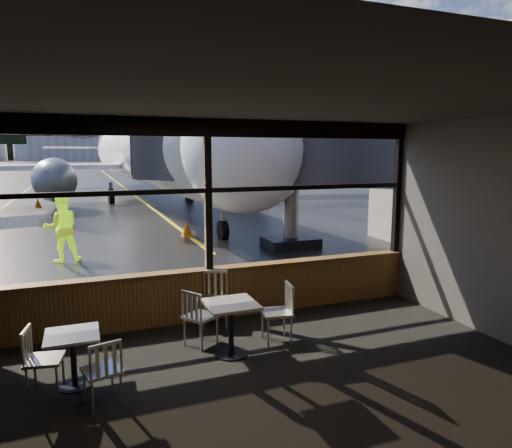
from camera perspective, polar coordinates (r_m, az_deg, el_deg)
ground_plane at (r=127.60m, az=-20.40°, el=7.02°), size 520.00×520.00×0.00m
carpet_floor at (r=5.78m, az=2.76°, el=-21.51°), size 8.00×6.00×0.01m
ceiling at (r=5.02m, az=3.07°, el=15.36°), size 8.00×6.00×0.04m
window_sill at (r=8.21m, az=-5.83°, el=-8.78°), size 8.00×0.28×0.90m
window_header at (r=7.83m, az=-6.17°, el=11.88°), size 8.00×0.18×0.30m
mullion_centre at (r=7.85m, az=-6.03°, el=3.48°), size 0.12×0.12×2.60m
mullion_right at (r=9.66m, az=17.26°, el=4.14°), size 0.12×0.12×2.60m
window_transom at (r=7.85m, az=-6.05°, el=4.21°), size 8.00×0.10×0.08m
airliner at (r=27.55m, az=-12.94°, el=14.28°), size 31.98×37.90×11.26m
jet_bridge at (r=14.22m, az=2.22°, el=7.48°), size 9.69×11.85×5.17m
cafe_table_near at (r=6.80m, az=-3.13°, el=-12.99°), size 0.73×0.73×0.80m
cafe_table_mid at (r=6.41m, az=-21.84°, el=-15.53°), size 0.64×0.64×0.71m
chair_near_e at (r=7.22m, az=2.59°, el=-11.07°), size 0.58×0.58×0.94m
chair_near_w at (r=7.15m, az=-6.94°, el=-11.46°), size 0.69×0.69×0.91m
chair_near_n at (r=7.83m, az=-5.12°, el=-9.46°), size 0.65×0.65×0.95m
chair_mid_s at (r=5.85m, az=-18.71°, el=-17.02°), size 0.56×0.56×0.84m
chair_mid_w at (r=6.35m, az=-24.92°, el=-15.20°), size 0.55×0.55×0.86m
ground_crew at (r=13.41m, az=-23.12°, el=-0.45°), size 0.98×0.81×1.85m
cone_nose at (r=16.36m, az=-8.65°, el=-0.57°), size 0.39×0.39×0.55m
cone_wing at (r=27.65m, az=-25.61°, el=2.43°), size 0.35×0.35×0.48m
terminal_annex at (r=15.68m, az=29.29°, el=8.01°), size 5.00×7.00×6.00m
hangar_mid at (r=192.57m, az=-20.82°, el=8.93°), size 38.00×15.00×10.00m
hangar_right at (r=195.67m, az=-2.72°, el=9.78°), size 50.00×20.00×12.00m
fuel_tank_b at (r=190.40m, az=-26.86°, el=7.96°), size 8.00×8.00×6.00m
fuel_tank_c at (r=189.72m, az=-23.83°, el=8.16°), size 8.00×8.00×6.00m
treeline at (r=217.58m, az=-20.90°, el=9.12°), size 360.00×3.00×12.00m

